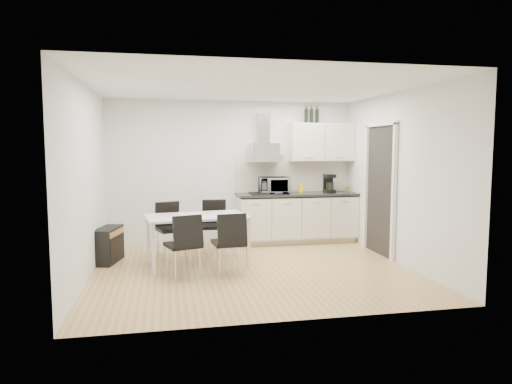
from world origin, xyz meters
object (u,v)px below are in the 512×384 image
(floor_speaker, at_px, (191,237))
(guitar_amp, at_px, (108,245))
(chair_far_left, at_px, (171,230))
(chair_far_right, at_px, (214,227))
(chair_near_left, at_px, (183,246))
(chair_near_right, at_px, (229,244))
(kitchenette, at_px, (298,198))
(dining_table, at_px, (197,220))

(floor_speaker, bearing_deg, guitar_amp, -133.32)
(chair_far_left, height_order, chair_far_right, same)
(chair_near_left, relative_size, chair_near_right, 1.00)
(chair_near_right, xyz_separation_m, guitar_amp, (-1.72, 1.05, -0.17))
(chair_near_right, bearing_deg, kitchenette, 44.72)
(chair_far_right, relative_size, guitar_amp, 1.27)
(dining_table, xyz_separation_m, chair_near_left, (-0.23, -0.65, -0.23))
(chair_far_left, bearing_deg, chair_near_left, 78.02)
(chair_near_left, distance_m, floor_speaker, 2.16)
(guitar_amp, distance_m, floor_speaker, 1.69)
(chair_near_left, xyz_separation_m, chair_near_right, (0.62, 0.02, 0.00))
(chair_near_right, xyz_separation_m, floor_speaker, (-0.40, 2.11, -0.31))
(chair_near_left, bearing_deg, chair_near_right, -16.12)
(dining_table, height_order, chair_near_left, chair_near_left)
(chair_far_left, xyz_separation_m, guitar_amp, (-0.95, -0.15, -0.17))
(kitchenette, relative_size, floor_speaker, 9.42)
(chair_far_left, distance_m, guitar_amp, 0.98)
(chair_far_right, bearing_deg, chair_far_left, 15.78)
(guitar_amp, bearing_deg, chair_near_left, -30.14)
(chair_near_right, distance_m, guitar_amp, 2.02)
(chair_far_right, relative_size, floor_speaker, 3.29)
(guitar_amp, bearing_deg, kitchenette, 29.43)
(dining_table, bearing_deg, chair_near_right, -65.79)
(guitar_amp, bearing_deg, chair_near_right, -17.20)
(kitchenette, relative_size, chair_near_right, 2.86)
(chair_far_left, distance_m, chair_near_left, 1.23)
(chair_far_right, bearing_deg, kitchenette, -154.97)
(chair_far_right, xyz_separation_m, chair_near_left, (-0.57, -1.36, 0.00))
(dining_table, distance_m, floor_speaker, 1.57)
(chair_far_right, height_order, guitar_amp, chair_far_right)
(chair_far_left, distance_m, floor_speaker, 1.02)
(guitar_amp, bearing_deg, chair_far_right, 24.16)
(chair_near_left, bearing_deg, chair_far_right, 49.33)
(chair_far_right, bearing_deg, dining_table, 69.61)
(kitchenette, xyz_separation_m, dining_table, (-1.96, -1.31, -0.16))
(chair_near_left, xyz_separation_m, guitar_amp, (-1.09, 1.07, -0.17))
(chair_near_right, height_order, guitar_amp, chair_near_right)
(chair_far_left, xyz_separation_m, chair_far_right, (0.71, 0.14, 0.00))
(dining_table, distance_m, chair_far_right, 0.82)
(chair_near_right, distance_m, floor_speaker, 2.17)
(chair_near_right, bearing_deg, chair_far_left, 116.02)
(chair_near_right, bearing_deg, dining_table, 115.31)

